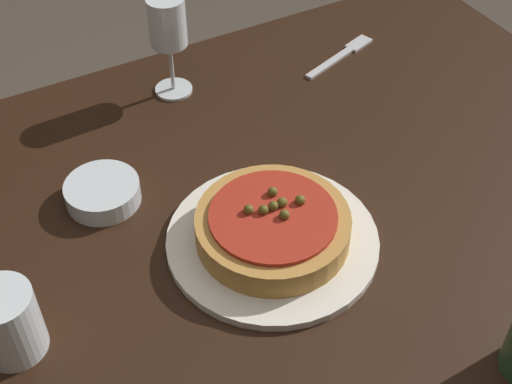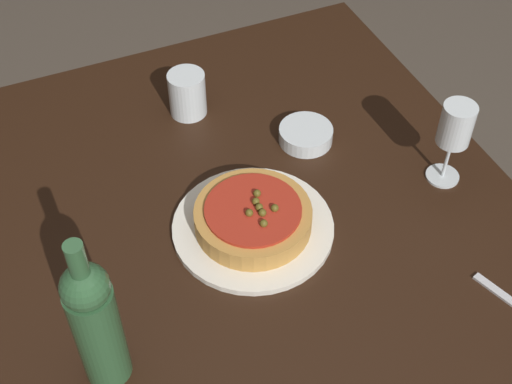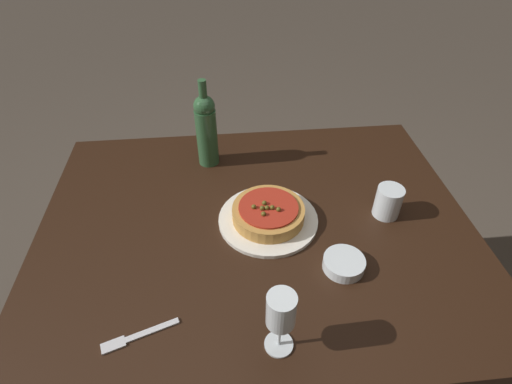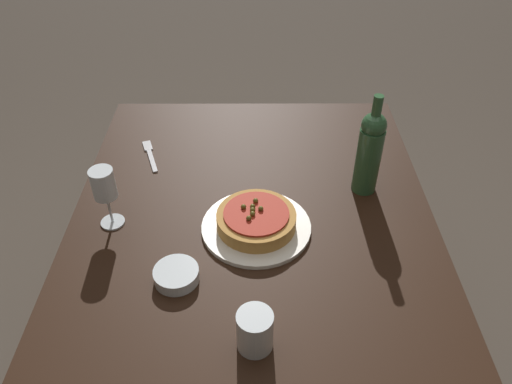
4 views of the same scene
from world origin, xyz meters
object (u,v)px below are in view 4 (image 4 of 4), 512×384
fork (150,154)px  dining_table (253,244)px  wine_bottle (370,151)px  side_bowl (176,275)px  dinner_plate (256,227)px  wine_glass (104,187)px  water_cup (255,331)px  pizza (256,219)px

fork → dining_table: bearing=-151.6°
wine_bottle → side_bowl: 0.62m
dinner_plate → wine_glass: 0.40m
wine_bottle → side_bowl: size_ratio=2.79×
dining_table → wine_glass: size_ratio=7.14×
wine_bottle → water_cup: wine_bottle is taller
side_bowl → dining_table: bearing=-40.8°
dinner_plate → fork: (0.34, 0.34, -0.00)m
side_bowl → dinner_plate: bearing=-47.6°
pizza → dining_table: bearing=14.7°
fork → dinner_plate: bearing=-154.0°
dinner_plate → wine_bottle: bearing=-61.6°
dining_table → dinner_plate: (-0.04, -0.01, 0.10)m
pizza → fork: size_ratio=1.22×
dinner_plate → water_cup: size_ratio=3.03×
wine_glass → wine_bottle: wine_bottle is taller
water_cup → pizza: bearing=-0.6°
water_cup → side_bowl: 0.26m
dinner_plate → wine_bottle: wine_bottle is taller
wine_glass → side_bowl: 0.30m
pizza → wine_glass: bearing=86.4°
water_cup → side_bowl: bearing=46.3°
dinner_plate → pizza: size_ratio=1.39×
water_cup → fork: (0.69, 0.33, -0.05)m
dinner_plate → side_bowl: bearing=132.4°
pizza → fork: bearing=44.8°
dinner_plate → wine_bottle: (0.17, -0.31, 0.13)m
water_cup → dining_table: bearing=0.8°
wine_bottle → fork: bearing=75.2°
dining_table → fork: 0.46m
wine_bottle → fork: (0.17, 0.65, -0.13)m
wine_glass → wine_bottle: 0.71m
wine_bottle → dinner_plate: bearing=118.4°
wine_glass → water_cup: bearing=-134.5°
water_cup → fork: bearing=25.7°
pizza → fork: pizza is taller
dinner_plate → wine_glass: size_ratio=1.65×
dining_table → wine_bottle: wine_bottle is taller
dinner_plate → side_bowl: 0.26m
wine_bottle → fork: wine_bottle is taller
wine_bottle → water_cup: size_ratio=3.17×
dining_table → wine_bottle: (0.13, -0.32, 0.23)m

